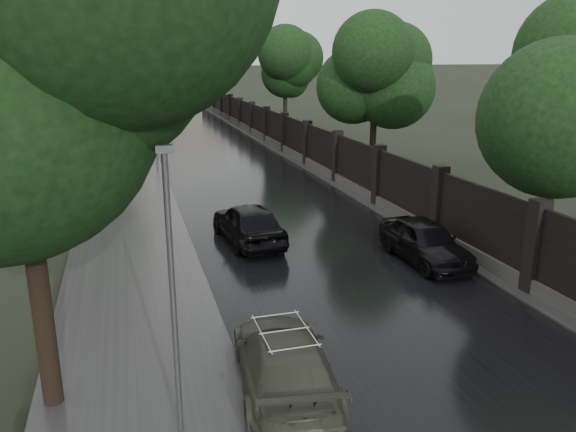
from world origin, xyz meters
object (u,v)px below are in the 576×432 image
Objects in this scene: traffic_light at (155,131)px; hatchback_left at (248,223)px; tree_left_far at (85,76)px; lamp_post at (173,296)px; tree_right_a at (561,103)px; car_right_near at (425,241)px; tree_right_b at (375,83)px; volga_sedan at (284,362)px; tree_left_near at (8,54)px; tree_right_c at (285,74)px.

hatchback_left is (2.29, -13.46, -1.67)m from traffic_light.
tree_left_far is 1.85× the size of traffic_light.
tree_left_far is 28.73m from lamp_post.
car_right_near is at bearing 178.64° from tree_right_a.
tree_right_a is at bearing 154.10° from hatchback_left.
tree_right_b is (15.50, -8.00, -0.29)m from tree_left_far.
tree_left_far reaches higher than volga_sedan.
car_right_near is (10.62, 5.11, -5.73)m from tree_left_near.
volga_sedan is (-10.79, -5.66, -4.31)m from tree_right_a.
tree_right_b is 1.37× the size of lamp_post.
tree_left_far reaches higher than lamp_post.
tree_left_near is 2.13× the size of hatchback_left.
hatchback_left is (3.39, 10.04, -1.94)m from lamp_post.
tree_right_c is at bearing 80.34° from car_right_near.
tree_right_c is 1.75× the size of traffic_light.
tree_right_b is at bearing -90.00° from tree_right_c.
tree_right_c is (15.50, 10.00, -0.29)m from tree_left_far.
tree_right_b is 22.84m from volga_sedan.
car_right_near is at bearing -63.28° from tree_left_far.
tree_right_c is 32.49m from car_right_near.
tree_left_near reaches higher than tree_right_c.
tree_right_a and tree_right_c have the same top height.
tree_left_near is at bearing -98.53° from traffic_light.
traffic_light is at bearing -53.53° from tree_left_far.
tree_left_far is 17.45m from tree_right_b.
traffic_light is at bearing 87.32° from lamp_post.
tree_right_b reaches higher than traffic_light.
car_right_near is at bearing -130.35° from volga_sedan.
car_right_near is (8.42, 6.61, -1.98)m from lamp_post.
hatchback_left is at bearing -72.01° from tree_left_far.
tree_left_far is at bearing -147.17° from tree_right_c.
tree_left_near reaches higher than hatchback_left.
tree_left_far reaches higher than tree_right_c.
tree_left_near is 1.79× the size of lamp_post.
tree_right_b reaches higher than volga_sedan.
tree_right_b is at bearing 51.52° from tree_left_near.
tree_left_far reaches higher than hatchback_left.
tree_left_far is 1.72× the size of hatchback_left.
traffic_light is 22.74m from volga_sedan.
car_right_near is at bearing -107.87° from tree_right_b.
tree_right_a is 1.00× the size of tree_right_c.
traffic_light is at bearing 111.77° from car_right_near.
car_right_near is at bearing -97.99° from tree_right_c.
tree_right_a is at bearing -55.23° from traffic_light.
tree_left_near is at bearing -112.20° from tree_right_c.
tree_right_c is 1.37× the size of lamp_post.
tree_left_far is at bearing 115.05° from car_right_near.
traffic_light is 0.93× the size of hatchback_left.
traffic_light is (-11.80, 2.99, -2.55)m from tree_right_b.
lamp_post is at bearing 65.82° from hatchback_left.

